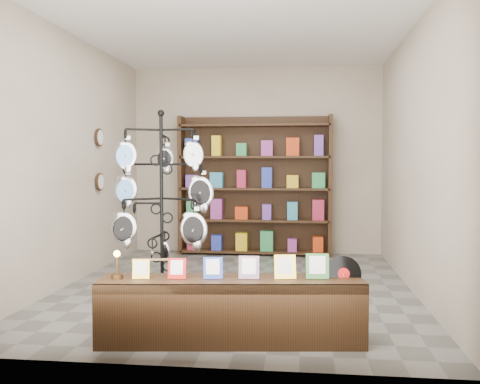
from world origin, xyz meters
name	(u,v)px	position (x,y,z in m)	size (l,w,h in m)	color
ground	(237,287)	(0.00, 0.00, 0.00)	(5.00, 5.00, 0.00)	slate
room_envelope	(237,129)	(0.00, 0.00, 1.85)	(5.00, 5.00, 5.00)	#C3B59D
display_tree	(162,199)	(-0.53, -1.35, 1.12)	(0.99, 0.91, 1.94)	black
front_shelf	(231,310)	(0.20, -1.94, 0.26)	(2.16, 0.68, 0.75)	black
back_shelving	(255,190)	(0.00, 2.30, 1.03)	(2.42, 0.36, 2.20)	black
wall_clocks	(100,160)	(-1.97, 0.80, 1.50)	(0.03, 0.24, 0.84)	black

